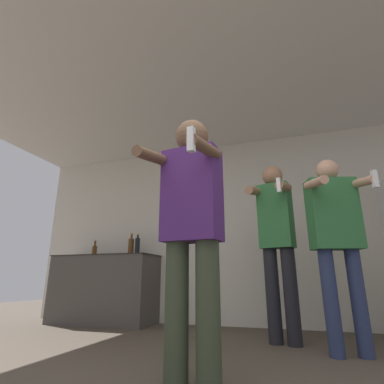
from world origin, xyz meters
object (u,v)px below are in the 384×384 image
bottle_tall_gin (95,250)px  person_woman_foreground (191,224)px  person_spectator_back (277,237)px  bottle_dark_rum (131,246)px  person_man_side (336,231)px  bottle_red_label (137,246)px

bottle_tall_gin → person_woman_foreground: (2.23, -2.13, -0.09)m
person_woman_foreground → person_spectator_back: person_spectator_back is taller
bottle_dark_rum → person_spectator_back: (2.07, -0.74, -0.05)m
bottle_tall_gin → person_man_side: 3.37m
person_spectator_back → person_man_side: bearing=-33.4°
bottle_dark_rum → person_woman_foreground: 2.68m
bottle_dark_rum → person_woman_foreground: person_woman_foreground is taller
bottle_red_label → person_woman_foreground: 2.62m
person_woman_foreground → bottle_dark_rum: bearing=127.1°
person_man_side → bottle_dark_rum: bearing=157.5°
bottle_red_label → person_spectator_back: size_ratio=0.17×
bottle_dark_rum → person_man_side: 2.79m
person_woman_foreground → bottle_red_label: bearing=125.3°
bottle_tall_gin → person_man_side: person_man_side is taller
person_woman_foreground → person_man_side: (0.97, 1.06, 0.07)m
bottle_dark_rum → person_spectator_back: person_spectator_back is taller
bottle_dark_rum → person_woman_foreground: size_ratio=0.20×
bottle_tall_gin → person_man_side: size_ratio=0.15×
bottle_red_label → person_spectator_back: bearing=-20.5°
person_man_side → bottle_red_label: bearing=156.7°
bottle_tall_gin → bottle_red_label: bottle_red_label is taller
bottle_tall_gin → person_spectator_back: size_ratio=0.14×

